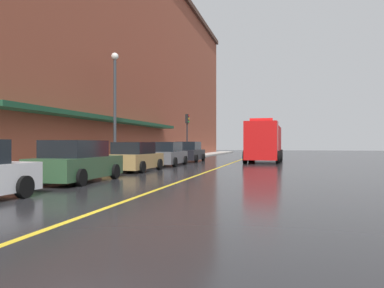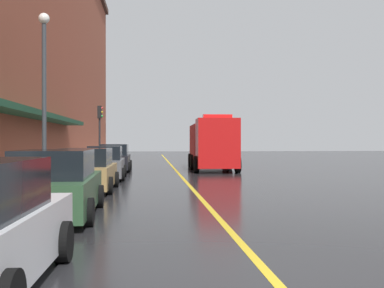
# 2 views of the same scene
# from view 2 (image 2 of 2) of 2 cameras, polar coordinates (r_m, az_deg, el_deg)

# --- Properties ---
(ground_plane) EXTENTS (112.00, 112.00, 0.00)m
(ground_plane) POSITION_cam_2_polar(r_m,az_deg,el_deg) (30.59, -2.06, -3.20)
(ground_plane) COLOR #232326
(sidewalk_left) EXTENTS (2.40, 70.00, 0.15)m
(sidewalk_left) POSITION_cam_2_polar(r_m,az_deg,el_deg) (30.87, -13.64, -3.03)
(sidewalk_left) COLOR #ADA8A0
(sidewalk_left) RESTS_ON ground
(lane_center_stripe) EXTENTS (0.16, 70.00, 0.01)m
(lane_center_stripe) POSITION_cam_2_polar(r_m,az_deg,el_deg) (30.59, -2.06, -3.19)
(lane_center_stripe) COLOR gold
(lane_center_stripe) RESTS_ON ground
(parked_car_1) EXTENTS (2.19, 4.84, 1.68)m
(parked_car_1) POSITION_cam_2_polar(r_m,az_deg,el_deg) (12.10, -16.32, -4.90)
(parked_car_1) COLOR #2D5133
(parked_car_1) RESTS_ON ground
(parked_car_2) EXTENTS (2.13, 4.33, 1.62)m
(parked_car_2) POSITION_cam_2_polar(r_m,az_deg,el_deg) (18.04, -12.70, -3.24)
(parked_car_2) COLOR #A5844C
(parked_car_2) RESTS_ON ground
(parked_car_3) EXTENTS (2.02, 4.60, 1.65)m
(parked_car_3) POSITION_cam_2_polar(r_m,az_deg,el_deg) (23.52, -10.54, -2.37)
(parked_car_3) COLOR #595B60
(parked_car_3) RESTS_ON ground
(parked_car_4) EXTENTS (2.05, 4.54, 1.71)m
(parked_car_4) POSITION_cam_2_polar(r_m,az_deg,el_deg) (29.53, -9.46, -1.78)
(parked_car_4) COLOR black
(parked_car_4) RESTS_ON ground
(fire_truck) EXTENTS (2.95, 8.07, 3.48)m
(fire_truck) POSITION_cam_2_polar(r_m,az_deg,el_deg) (30.59, 2.48, -0.09)
(fire_truck) COLOR red
(fire_truck) RESTS_ON ground
(parking_meter_0) EXTENTS (0.14, 0.18, 1.33)m
(parking_meter_0) POSITION_cam_2_polar(r_m,az_deg,el_deg) (26.81, -13.08, -1.44)
(parking_meter_0) COLOR #4C4C51
(parking_meter_0) RESTS_ON sidewalk_left
(parking_meter_1) EXTENTS (0.14, 0.18, 1.33)m
(parking_meter_1) POSITION_cam_2_polar(r_m,az_deg,el_deg) (20.44, -15.56, -2.00)
(parking_meter_1) COLOR #4C4C51
(parking_meter_1) RESTS_ON sidewalk_left
(street_lamp_left) EXTENTS (0.44, 0.44, 6.94)m
(street_lamp_left) POSITION_cam_2_polar(r_m,az_deg,el_deg) (19.92, -17.71, 7.57)
(street_lamp_left) COLOR #33383D
(street_lamp_left) RESTS_ON sidewalk_left
(traffic_light_near) EXTENTS (0.38, 0.36, 4.30)m
(traffic_light_near) POSITION_cam_2_polar(r_m,az_deg,el_deg) (34.26, -11.27, 2.46)
(traffic_light_near) COLOR #232326
(traffic_light_near) RESTS_ON sidewalk_left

